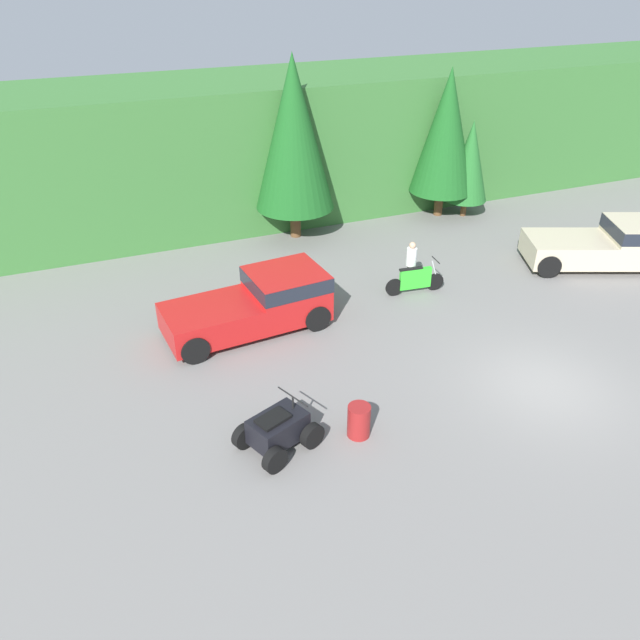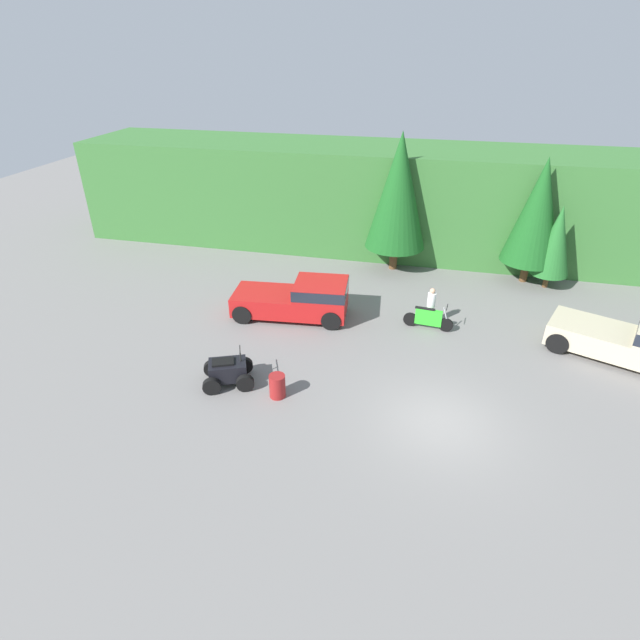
# 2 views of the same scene
# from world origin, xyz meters

# --- Properties ---
(ground_plane) EXTENTS (80.00, 80.00, 0.00)m
(ground_plane) POSITION_xyz_m (0.00, 0.00, 0.00)
(ground_plane) COLOR slate
(hillside_backdrop) EXTENTS (44.00, 6.00, 5.84)m
(hillside_backdrop) POSITION_xyz_m (0.00, 16.00, 2.92)
(hillside_backdrop) COLOR #387033
(hillside_backdrop) RESTS_ON ground_plane
(tree_left) EXTENTS (3.20, 3.20, 7.28)m
(tree_left) POSITION_xyz_m (-2.86, 12.50, 4.28)
(tree_left) COLOR brown
(tree_left) RESTS_ON ground_plane
(tree_mid_left) EXTENTS (2.81, 2.81, 6.39)m
(tree_mid_left) POSITION_xyz_m (4.00, 12.38, 3.76)
(tree_mid_left) COLOR brown
(tree_mid_left) RESTS_ON ground_plane
(tree_mid_right) EXTENTS (1.88, 1.88, 4.26)m
(tree_mid_right) POSITION_xyz_m (5.01, 11.86, 2.51)
(tree_mid_right) COLOR brown
(tree_mid_right) RESTS_ON ground_plane
(pickup_truck_red) EXTENTS (5.31, 2.67, 1.75)m
(pickup_truck_red) POSITION_xyz_m (-6.40, 6.00, 0.94)
(pickup_truck_red) COLOR red
(pickup_truck_red) RESTS_ON ground_plane
(dirt_bike) EXTENTS (2.17, 0.60, 1.20)m
(dirt_bike) POSITION_xyz_m (-0.68, 6.19, 0.49)
(dirt_bike) COLOR black
(dirt_bike) RESTS_ON ground_plane
(quad_atv) EXTENTS (2.22, 1.96, 1.28)m
(quad_atv) POSITION_xyz_m (-7.68, 0.45, 0.51)
(quad_atv) COLOR black
(quad_atv) RESTS_ON ground_plane
(rider_person) EXTENTS (0.43, 0.43, 1.75)m
(rider_person) POSITION_xyz_m (-0.64, 6.64, 0.95)
(rider_person) COLOR brown
(rider_person) RESTS_ON ground_plane
(steel_barrel) EXTENTS (0.58, 0.58, 0.88)m
(steel_barrel) POSITION_xyz_m (-5.68, 0.11, 0.44)
(steel_barrel) COLOR maroon
(steel_barrel) RESTS_ON ground_plane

